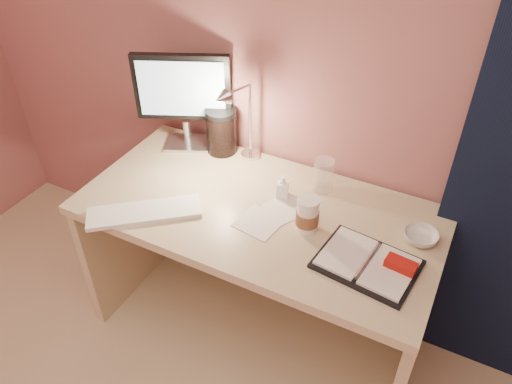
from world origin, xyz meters
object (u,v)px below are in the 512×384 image
at_px(monitor, 183,93).
at_px(desk_lamp, 247,121).
at_px(coffee_cup, 307,215).
at_px(clear_cup, 323,175).
at_px(bowl, 421,237).
at_px(dark_jar, 221,133).
at_px(keyboard, 144,212).
at_px(lotion_bottle, 283,186).
at_px(planner, 370,263).
at_px(desk, 266,239).

bearing_deg(monitor, desk_lamp, -30.79).
relative_size(monitor, coffee_cup, 3.20).
bearing_deg(clear_cup, coffee_cup, -81.92).
bearing_deg(bowl, dark_jar, 168.91).
bearing_deg(bowl, keyboard, -161.03).
bearing_deg(clear_cup, keyboard, -140.23).
xyz_separation_m(bowl, lotion_bottle, (-0.55, 0.01, 0.03)).
xyz_separation_m(monitor, lotion_bottle, (0.55, -0.15, -0.21)).
relative_size(coffee_cup, dark_jar, 0.74).
bearing_deg(lotion_bottle, bowl, -0.70).
bearing_deg(keyboard, planner, -30.02).
bearing_deg(desk_lamp, planner, -7.17).
bearing_deg(clear_cup, desk_lamp, -178.99).
xyz_separation_m(planner, clear_cup, (-0.30, 0.32, 0.06)).
distance_m(desk, keyboard, 0.54).
distance_m(bowl, dark_jar, 0.95).
distance_m(clear_cup, desk_lamp, 0.38).
distance_m(keyboard, lotion_bottle, 0.54).
distance_m(planner, clear_cup, 0.44).
height_order(planner, clear_cup, clear_cup).
distance_m(desk, monitor, 0.72).
bearing_deg(dark_jar, desk, -32.58).
relative_size(monitor, dark_jar, 2.36).
bearing_deg(coffee_cup, desk_lamp, 147.34).
height_order(planner, dark_jar, dark_jar).
bearing_deg(dark_jar, clear_cup, -6.75).
bearing_deg(clear_cup, planner, -47.25).
bearing_deg(coffee_cup, monitor, 158.46).
bearing_deg(desk_lamp, bowl, 10.57).
height_order(desk, dark_jar, dark_jar).
bearing_deg(desk, dark_jar, 147.42).
bearing_deg(dark_jar, planner, -25.50).
xyz_separation_m(bowl, desk_lamp, (-0.76, 0.12, 0.21)).
xyz_separation_m(lotion_bottle, desk_lamp, (-0.22, 0.11, 0.18)).
bearing_deg(dark_jar, coffee_cup, -29.64).
bearing_deg(bowl, planner, -121.52).
relative_size(coffee_cup, clear_cup, 0.98).
bearing_deg(monitor, keyboard, -100.15).
height_order(keyboard, lotion_bottle, lotion_bottle).
relative_size(clear_cup, lotion_bottle, 1.36).
distance_m(desk, clear_cup, 0.38).
xyz_separation_m(desk, dark_jar, (-0.33, 0.21, 0.32)).
height_order(planner, desk_lamp, desk_lamp).
distance_m(monitor, lotion_bottle, 0.60).
distance_m(keyboard, coffee_cup, 0.62).
xyz_separation_m(lotion_bottle, dark_jar, (-0.38, 0.18, 0.04)).
height_order(coffee_cup, dark_jar, dark_jar).
height_order(monitor, desk_lamp, monitor).
bearing_deg(clear_cup, lotion_bottle, -137.25).
xyz_separation_m(coffee_cup, desk_lamp, (-0.38, 0.24, 0.17)).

